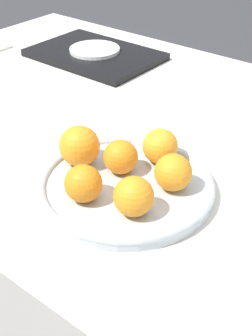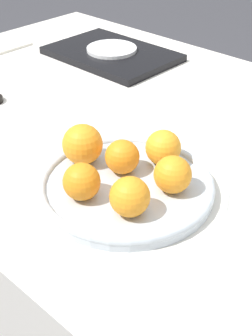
{
  "view_description": "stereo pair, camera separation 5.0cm",
  "coord_description": "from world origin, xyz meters",
  "px_view_note": "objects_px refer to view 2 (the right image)",
  "views": [
    {
      "loc": [
        0.53,
        -0.74,
        1.25
      ],
      "look_at": [
        0.11,
        -0.22,
        0.8
      ],
      "focal_mm": 50.0,
      "sensor_mm": 36.0,
      "label": 1
    },
    {
      "loc": [
        0.57,
        -0.7,
        1.25
      ],
      "look_at": [
        0.11,
        -0.22,
        0.8
      ],
      "focal_mm": 50.0,
      "sensor_mm": 36.0,
      "label": 2
    }
  ],
  "objects_px": {
    "orange_3": "(163,148)",
    "orange_0": "(122,157)",
    "orange_1": "(130,197)",
    "fruit_platter": "(126,185)",
    "orange_4": "(82,144)",
    "side_plate": "(112,49)",
    "orange_2": "(173,174)",
    "orange_5": "(82,182)",
    "serving_tray": "(112,54)",
    "napkin": "(2,45)"
  },
  "relations": [
    {
      "from": "orange_4",
      "to": "orange_5",
      "type": "distance_m",
      "value": 0.11
    },
    {
      "from": "orange_1",
      "to": "orange_4",
      "type": "distance_m",
      "value": 0.17
    },
    {
      "from": "orange_1",
      "to": "side_plate",
      "type": "xyz_separation_m",
      "value": [
        -0.54,
        0.51,
        -0.03
      ]
    },
    {
      "from": "napkin",
      "to": "fruit_platter",
      "type": "bearing_deg",
      "value": -19.87
    },
    {
      "from": "fruit_platter",
      "to": "serving_tray",
      "type": "relative_size",
      "value": 0.86
    },
    {
      "from": "orange_5",
      "to": "fruit_platter",
      "type": "bearing_deg",
      "value": 70.96
    },
    {
      "from": "orange_2",
      "to": "orange_4",
      "type": "height_order",
      "value": "orange_4"
    },
    {
      "from": "orange_0",
      "to": "orange_5",
      "type": "relative_size",
      "value": 0.98
    },
    {
      "from": "orange_1",
      "to": "serving_tray",
      "type": "distance_m",
      "value": 0.74
    },
    {
      "from": "orange_0",
      "to": "orange_1",
      "type": "height_order",
      "value": "orange_1"
    },
    {
      "from": "orange_4",
      "to": "orange_2",
      "type": "bearing_deg",
      "value": 13.5
    },
    {
      "from": "orange_1",
      "to": "fruit_platter",
      "type": "bearing_deg",
      "value": 137.07
    },
    {
      "from": "orange_1",
      "to": "serving_tray",
      "type": "relative_size",
      "value": 0.18
    },
    {
      "from": "orange_3",
      "to": "orange_5",
      "type": "xyz_separation_m",
      "value": [
        -0.03,
        -0.17,
        -0.0
      ]
    },
    {
      "from": "orange_2",
      "to": "orange_4",
      "type": "relative_size",
      "value": 0.86
    },
    {
      "from": "orange_1",
      "to": "orange_4",
      "type": "xyz_separation_m",
      "value": [
        -0.17,
        0.05,
        0.0
      ]
    },
    {
      "from": "fruit_platter",
      "to": "side_plate",
      "type": "bearing_deg",
      "value": 136.59
    },
    {
      "from": "fruit_platter",
      "to": "serving_tray",
      "type": "distance_m",
      "value": 0.66
    },
    {
      "from": "orange_1",
      "to": "orange_3",
      "type": "relative_size",
      "value": 0.99
    },
    {
      "from": "orange_3",
      "to": "serving_tray",
      "type": "distance_m",
      "value": 0.6
    },
    {
      "from": "orange_1",
      "to": "orange_5",
      "type": "bearing_deg",
      "value": -164.99
    },
    {
      "from": "serving_tray",
      "to": "side_plate",
      "type": "xyz_separation_m",
      "value": [
        0.0,
        0.0,
        0.02
      ]
    },
    {
      "from": "orange_4",
      "to": "side_plate",
      "type": "bearing_deg",
      "value": 129.18
    },
    {
      "from": "orange_2",
      "to": "serving_tray",
      "type": "xyz_separation_m",
      "value": [
        -0.55,
        0.41,
        -0.04
      ]
    },
    {
      "from": "orange_3",
      "to": "orange_5",
      "type": "bearing_deg",
      "value": -100.51
    },
    {
      "from": "orange_1",
      "to": "orange_3",
      "type": "height_order",
      "value": "same"
    },
    {
      "from": "orange_0",
      "to": "orange_4",
      "type": "relative_size",
      "value": 0.83
    },
    {
      "from": "orange_0",
      "to": "orange_3",
      "type": "distance_m",
      "value": 0.08
    },
    {
      "from": "orange_0",
      "to": "orange_2",
      "type": "xyz_separation_m",
      "value": [
        0.1,
        0.02,
        0.0
      ]
    },
    {
      "from": "orange_0",
      "to": "orange_1",
      "type": "relative_size",
      "value": 0.95
    },
    {
      "from": "orange_5",
      "to": "serving_tray",
      "type": "distance_m",
      "value": 0.7
    },
    {
      "from": "orange_4",
      "to": "orange_5",
      "type": "bearing_deg",
      "value": -43.59
    },
    {
      "from": "side_plate",
      "to": "orange_5",
      "type": "bearing_deg",
      "value": -49.68
    },
    {
      "from": "orange_5",
      "to": "orange_4",
      "type": "bearing_deg",
      "value": 136.41
    },
    {
      "from": "side_plate",
      "to": "napkin",
      "type": "height_order",
      "value": "side_plate"
    },
    {
      "from": "fruit_platter",
      "to": "orange_1",
      "type": "xyz_separation_m",
      "value": [
        0.06,
        -0.06,
        0.04
      ]
    },
    {
      "from": "side_plate",
      "to": "orange_2",
      "type": "bearing_deg",
      "value": -36.92
    },
    {
      "from": "orange_4",
      "to": "orange_0",
      "type": "bearing_deg",
      "value": 19.01
    },
    {
      "from": "napkin",
      "to": "orange_0",
      "type": "bearing_deg",
      "value": -19.08
    },
    {
      "from": "orange_2",
      "to": "orange_5",
      "type": "xyz_separation_m",
      "value": [
        -0.1,
        -0.12,
        -0.0
      ]
    },
    {
      "from": "orange_3",
      "to": "orange_0",
      "type": "bearing_deg",
      "value": -116.29
    },
    {
      "from": "orange_5",
      "to": "side_plate",
      "type": "height_order",
      "value": "orange_5"
    },
    {
      "from": "orange_1",
      "to": "orange_4",
      "type": "height_order",
      "value": "orange_4"
    },
    {
      "from": "fruit_platter",
      "to": "napkin",
      "type": "distance_m",
      "value": 0.84
    },
    {
      "from": "orange_0",
      "to": "orange_3",
      "type": "relative_size",
      "value": 0.95
    },
    {
      "from": "orange_0",
      "to": "orange_2",
      "type": "height_order",
      "value": "orange_2"
    },
    {
      "from": "fruit_platter",
      "to": "serving_tray",
      "type": "xyz_separation_m",
      "value": [
        -0.48,
        0.45,
        -0.0
      ]
    },
    {
      "from": "orange_2",
      "to": "serving_tray",
      "type": "distance_m",
      "value": 0.69
    },
    {
      "from": "orange_0",
      "to": "orange_3",
      "type": "bearing_deg",
      "value": 63.71
    },
    {
      "from": "fruit_platter",
      "to": "napkin",
      "type": "bearing_deg",
      "value": 160.13
    }
  ]
}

